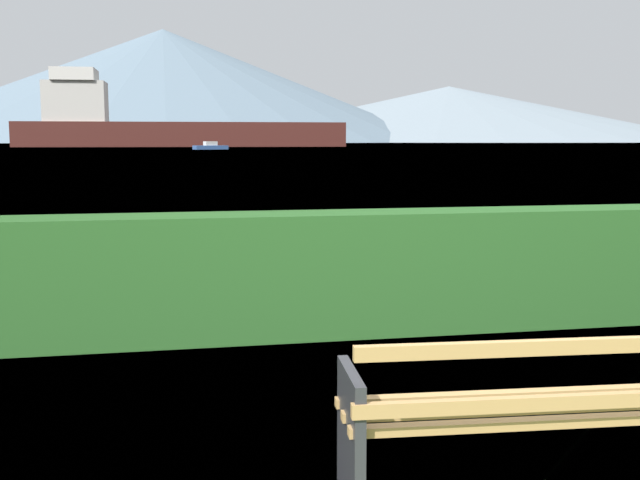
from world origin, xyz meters
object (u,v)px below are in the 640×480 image
at_px(fishing_boat_near, 210,147).
at_px(sailboat_mid, 29,143).
at_px(park_bench, 537,417).
at_px(cargo_ship_large, 158,125).

distance_m(fishing_boat_near, sailboat_mid, 133.04).
distance_m(park_bench, sailboat_mid, 260.12).
bearing_deg(cargo_ship_large, fishing_boat_near, -80.40).
relative_size(cargo_ship_large, fishing_boat_near, 12.50).
bearing_deg(fishing_boat_near, sailboat_mid, 111.84).
bearing_deg(park_bench, fishing_boat_near, 87.27).
bearing_deg(sailboat_mid, fishing_boat_near, -68.16).
xyz_separation_m(cargo_ship_large, fishing_boat_near, (9.09, -53.77, -4.52)).
distance_m(park_bench, fishing_boat_near, 133.17).
height_order(park_bench, cargo_ship_large, cargo_ship_large).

